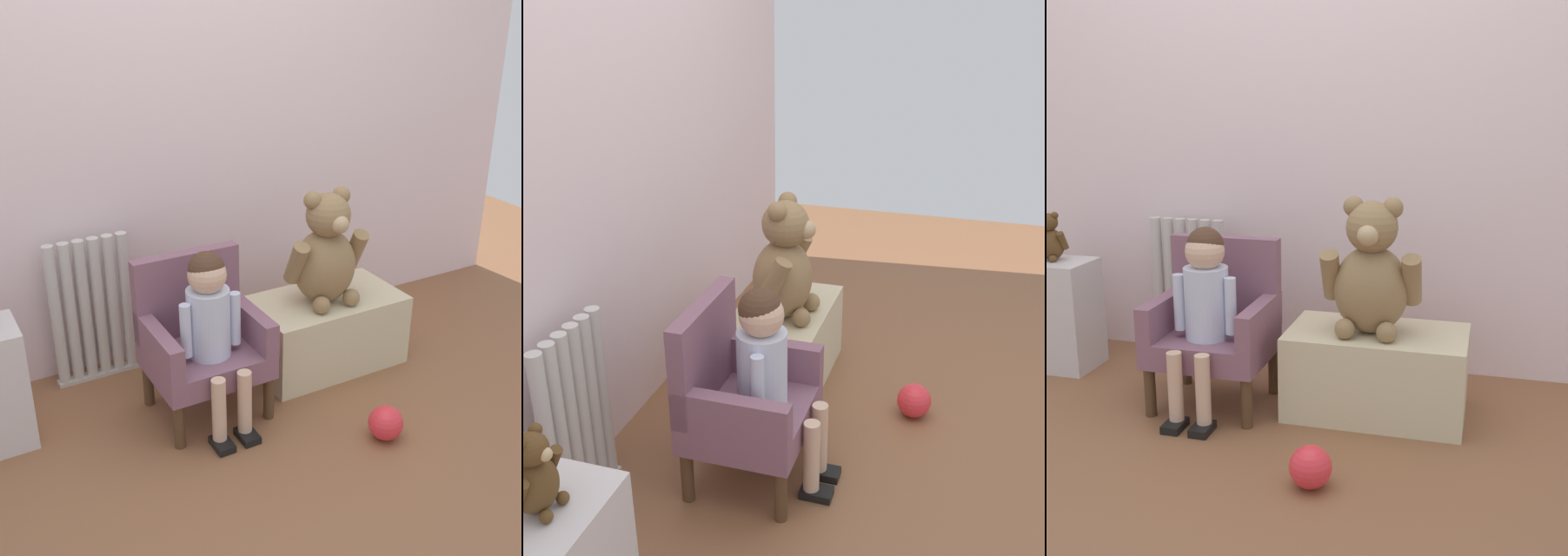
# 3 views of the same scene
# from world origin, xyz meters

# --- Properties ---
(ground_plane) EXTENTS (6.00, 6.00, 0.00)m
(ground_plane) POSITION_xyz_m (0.00, 0.00, 0.00)
(ground_plane) COLOR brown
(back_wall) EXTENTS (3.80, 0.05, 2.40)m
(back_wall) POSITION_xyz_m (0.00, 1.12, 1.20)
(back_wall) COLOR silver
(back_wall) RESTS_ON ground_plane
(radiator) EXTENTS (0.37, 0.05, 0.66)m
(radiator) POSITION_xyz_m (-0.51, 1.00, 0.33)
(radiator) COLOR beige
(radiator) RESTS_ON ground_plane
(child_armchair) EXTENTS (0.45, 0.39, 0.66)m
(child_armchair) POSITION_xyz_m (-0.20, 0.56, 0.32)
(child_armchair) COLOR #7E5365
(child_armchair) RESTS_ON ground_plane
(child_figure) EXTENTS (0.25, 0.35, 0.73)m
(child_figure) POSITION_xyz_m (-0.20, 0.45, 0.48)
(child_figure) COLOR silver
(child_figure) RESTS_ON ground_plane
(low_bench) EXTENTS (0.68, 0.39, 0.33)m
(low_bench) POSITION_xyz_m (0.44, 0.61, 0.17)
(low_bench) COLOR beige
(low_bench) RESTS_ON ground_plane
(large_teddy_bear) EXTENTS (0.38, 0.26, 0.52)m
(large_teddy_bear) POSITION_xyz_m (0.42, 0.58, 0.56)
(large_teddy_bear) COLOR olive
(large_teddy_bear) RESTS_ON low_bench
(small_teddy_bear) EXTENTS (0.16, 0.11, 0.22)m
(small_teddy_bear) POSITION_xyz_m (-1.05, 0.73, 0.59)
(small_teddy_bear) COLOR #52361A
(small_teddy_bear) RESTS_ON small_dresser
(toy_ball) EXTENTS (0.14, 0.14, 0.14)m
(toy_ball) POSITION_xyz_m (0.33, 0.01, 0.07)
(toy_ball) COLOR red
(toy_ball) RESTS_ON ground_plane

